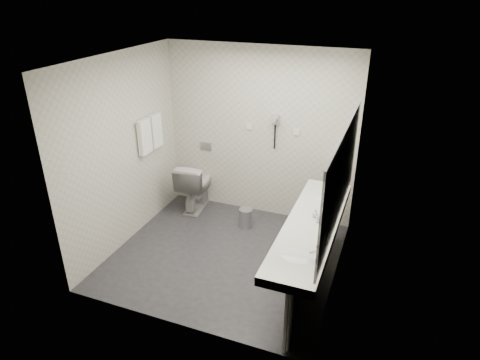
% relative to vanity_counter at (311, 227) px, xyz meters
% --- Properties ---
extents(floor, '(2.80, 2.80, 0.00)m').
position_rel_vanity_counter_xyz_m(floor, '(-1.12, 0.20, -0.80)').
color(floor, '#29292E').
rests_on(floor, ground).
extents(ceiling, '(2.80, 2.80, 0.00)m').
position_rel_vanity_counter_xyz_m(ceiling, '(-1.12, 0.20, 1.70)').
color(ceiling, silver).
rests_on(ceiling, wall_back).
extents(wall_back, '(2.80, 0.00, 2.80)m').
position_rel_vanity_counter_xyz_m(wall_back, '(-1.12, 1.50, 0.45)').
color(wall_back, beige).
rests_on(wall_back, floor).
extents(wall_front, '(2.80, 0.00, 2.80)m').
position_rel_vanity_counter_xyz_m(wall_front, '(-1.12, -1.10, 0.45)').
color(wall_front, beige).
rests_on(wall_front, floor).
extents(wall_left, '(0.00, 2.60, 2.60)m').
position_rel_vanity_counter_xyz_m(wall_left, '(-2.52, 0.20, 0.45)').
color(wall_left, beige).
rests_on(wall_left, floor).
extents(wall_right, '(0.00, 2.60, 2.60)m').
position_rel_vanity_counter_xyz_m(wall_right, '(0.27, 0.20, 0.45)').
color(wall_right, beige).
rests_on(wall_right, floor).
extents(vanity_counter, '(0.55, 2.20, 0.10)m').
position_rel_vanity_counter_xyz_m(vanity_counter, '(0.00, 0.00, 0.00)').
color(vanity_counter, silver).
rests_on(vanity_counter, floor).
extents(vanity_panel, '(0.03, 2.15, 0.75)m').
position_rel_vanity_counter_xyz_m(vanity_panel, '(0.02, 0.00, -0.42)').
color(vanity_panel, gray).
rests_on(vanity_panel, floor).
extents(vanity_post_near, '(0.06, 0.06, 0.75)m').
position_rel_vanity_counter_xyz_m(vanity_post_near, '(0.05, -1.04, -0.42)').
color(vanity_post_near, silver).
rests_on(vanity_post_near, floor).
extents(vanity_post_far, '(0.06, 0.06, 0.75)m').
position_rel_vanity_counter_xyz_m(vanity_post_far, '(0.05, 1.04, -0.42)').
color(vanity_post_far, silver).
rests_on(vanity_post_far, floor).
extents(mirror, '(0.02, 2.20, 1.05)m').
position_rel_vanity_counter_xyz_m(mirror, '(0.26, 0.00, 0.65)').
color(mirror, '#B2BCC6').
rests_on(mirror, wall_right).
extents(basin_near, '(0.40, 0.31, 0.05)m').
position_rel_vanity_counter_xyz_m(basin_near, '(0.00, -0.65, 0.04)').
color(basin_near, silver).
rests_on(basin_near, vanity_counter).
extents(basin_far, '(0.40, 0.31, 0.05)m').
position_rel_vanity_counter_xyz_m(basin_far, '(0.00, 0.65, 0.04)').
color(basin_far, silver).
rests_on(basin_far, vanity_counter).
extents(faucet_near, '(0.04, 0.04, 0.15)m').
position_rel_vanity_counter_xyz_m(faucet_near, '(0.19, -0.65, 0.12)').
color(faucet_near, silver).
rests_on(faucet_near, vanity_counter).
extents(faucet_far, '(0.04, 0.04, 0.15)m').
position_rel_vanity_counter_xyz_m(faucet_far, '(0.19, 0.65, 0.12)').
color(faucet_far, silver).
rests_on(faucet_far, vanity_counter).
extents(soap_bottle_a, '(0.06, 0.06, 0.11)m').
position_rel_vanity_counter_xyz_m(soap_bottle_a, '(0.12, 0.07, 0.10)').
color(soap_bottle_a, white).
rests_on(soap_bottle_a, vanity_counter).
extents(soap_bottle_b, '(0.10, 0.10, 0.09)m').
position_rel_vanity_counter_xyz_m(soap_bottle_b, '(0.01, 0.15, 0.10)').
color(soap_bottle_b, white).
rests_on(soap_bottle_b, vanity_counter).
extents(soap_bottle_c, '(0.05, 0.05, 0.11)m').
position_rel_vanity_counter_xyz_m(soap_bottle_c, '(0.06, 0.03, 0.10)').
color(soap_bottle_c, white).
rests_on(soap_bottle_c, vanity_counter).
extents(glass_left, '(0.06, 0.06, 0.10)m').
position_rel_vanity_counter_xyz_m(glass_left, '(0.16, 0.20, 0.10)').
color(glass_left, silver).
rests_on(glass_left, vanity_counter).
extents(glass_right, '(0.07, 0.07, 0.12)m').
position_rel_vanity_counter_xyz_m(glass_right, '(0.13, 0.30, 0.11)').
color(glass_right, silver).
rests_on(glass_right, vanity_counter).
extents(toilet, '(0.51, 0.80, 0.78)m').
position_rel_vanity_counter_xyz_m(toilet, '(-2.06, 1.24, -0.41)').
color(toilet, silver).
rests_on(toilet, floor).
extents(flush_plate, '(0.18, 0.02, 0.12)m').
position_rel_vanity_counter_xyz_m(flush_plate, '(-1.98, 1.49, 0.15)').
color(flush_plate, '#B2B5BA').
rests_on(flush_plate, wall_back).
extents(pedal_bin, '(0.22, 0.22, 0.27)m').
position_rel_vanity_counter_xyz_m(pedal_bin, '(-1.13, 0.97, -0.66)').
color(pedal_bin, '#B2B5BA').
rests_on(pedal_bin, floor).
extents(bin_lid, '(0.19, 0.19, 0.02)m').
position_rel_vanity_counter_xyz_m(bin_lid, '(-1.13, 0.97, -0.52)').
color(bin_lid, '#B2B5BA').
rests_on(bin_lid, pedal_bin).
extents(towel_rail, '(0.02, 0.62, 0.02)m').
position_rel_vanity_counter_xyz_m(towel_rail, '(-2.47, 0.75, 0.75)').
color(towel_rail, silver).
rests_on(towel_rail, wall_left).
extents(towel_near, '(0.07, 0.24, 0.48)m').
position_rel_vanity_counter_xyz_m(towel_near, '(-2.46, 0.61, 0.53)').
color(towel_near, white).
rests_on(towel_near, towel_rail).
extents(towel_far, '(0.07, 0.24, 0.48)m').
position_rel_vanity_counter_xyz_m(towel_far, '(-2.46, 0.89, 0.53)').
color(towel_far, white).
rests_on(towel_far, towel_rail).
extents(dryer_cradle, '(0.10, 0.04, 0.14)m').
position_rel_vanity_counter_xyz_m(dryer_cradle, '(-0.88, 1.47, 0.70)').
color(dryer_cradle, gray).
rests_on(dryer_cradle, wall_back).
extents(dryer_barrel, '(0.08, 0.14, 0.08)m').
position_rel_vanity_counter_xyz_m(dryer_barrel, '(-0.88, 1.40, 0.73)').
color(dryer_barrel, gray).
rests_on(dryer_barrel, dryer_cradle).
extents(dryer_cord, '(0.02, 0.02, 0.35)m').
position_rel_vanity_counter_xyz_m(dryer_cord, '(-0.88, 1.46, 0.45)').
color(dryer_cord, black).
rests_on(dryer_cord, dryer_cradle).
extents(switch_plate_a, '(0.09, 0.02, 0.09)m').
position_rel_vanity_counter_xyz_m(switch_plate_a, '(-1.27, 1.49, 0.55)').
color(switch_plate_a, silver).
rests_on(switch_plate_a, wall_back).
extents(switch_plate_b, '(0.09, 0.02, 0.09)m').
position_rel_vanity_counter_xyz_m(switch_plate_b, '(-0.57, 1.49, 0.55)').
color(switch_plate_b, silver).
rests_on(switch_plate_b, wall_back).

